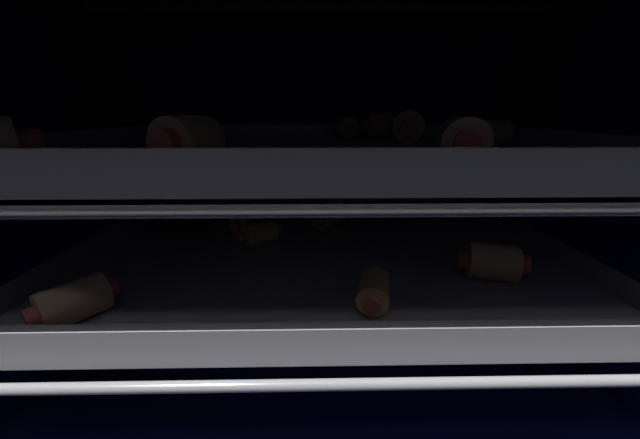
{
  "coord_description": "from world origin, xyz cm",
  "views": [
    {
      "loc": [
        -0.62,
        -32.75,
        26.99
      ],
      "look_at": [
        0.0,
        3.71,
        14.41
      ],
      "focal_mm": 17.54,
      "sensor_mm": 36.0,
      "label": 1
    }
  ],
  "objects_px": {
    "oven_rack_upper": "(321,159)",
    "pig_in_blanket_lower_1": "(247,221)",
    "baking_tray_lower": "(321,249)",
    "pig_in_blanket_upper_6": "(490,133)",
    "pig_in_blanket_upper_8": "(189,140)",
    "pig_in_blanket_upper_0": "(462,140)",
    "pig_in_blanket_lower_3": "(259,233)",
    "baking_tray_upper": "(321,149)",
    "pig_in_blanket_upper_4": "(461,129)",
    "pig_in_blanket_upper_7": "(407,126)",
    "pig_in_blanket_lower_0": "(374,290)",
    "oven_rack_lower": "(321,257)",
    "pig_in_blanket_upper_1": "(180,127)",
    "pig_in_blanket_upper_5": "(383,126)",
    "pig_in_blanket_lower_5": "(328,215)",
    "pig_in_blanket_upper_2": "(344,127)",
    "pig_in_blanket_lower_4": "(492,262)",
    "pig_in_blanket_lower_2": "(74,302)"
  },
  "relations": [
    {
      "from": "oven_rack_upper",
      "to": "baking_tray_upper",
      "type": "bearing_deg",
      "value": -90.0
    },
    {
      "from": "oven_rack_upper",
      "to": "pig_in_blanket_lower_1",
      "type": "bearing_deg",
      "value": 153.86
    },
    {
      "from": "pig_in_blanket_upper_0",
      "to": "pig_in_blanket_upper_5",
      "type": "bearing_deg",
      "value": 93.17
    },
    {
      "from": "baking_tray_lower",
      "to": "pig_in_blanket_lower_0",
      "type": "xyz_separation_m",
      "value": [
        0.04,
        -0.12,
        0.02
      ]
    },
    {
      "from": "pig_in_blanket_lower_1",
      "to": "pig_in_blanket_upper_6",
      "type": "height_order",
      "value": "pig_in_blanket_upper_6"
    },
    {
      "from": "oven_rack_lower",
      "to": "oven_rack_upper",
      "type": "xyz_separation_m",
      "value": [
        0.0,
        0.0,
        0.11
      ]
    },
    {
      "from": "pig_in_blanket_lower_5",
      "to": "pig_in_blanket_upper_1",
      "type": "distance_m",
      "value": 0.21
    },
    {
      "from": "pig_in_blanket_upper_6",
      "to": "pig_in_blanket_upper_8",
      "type": "distance_m",
      "value": 0.27
    },
    {
      "from": "pig_in_blanket_lower_0",
      "to": "pig_in_blanket_upper_7",
      "type": "xyz_separation_m",
      "value": [
        0.06,
        0.15,
        0.12
      ]
    },
    {
      "from": "pig_in_blanket_lower_3",
      "to": "pig_in_blanket_upper_4",
      "type": "distance_m",
      "value": 0.26
    },
    {
      "from": "pig_in_blanket_lower_1",
      "to": "pig_in_blanket_lower_3",
      "type": "height_order",
      "value": "pig_in_blanket_lower_1"
    },
    {
      "from": "oven_rack_lower",
      "to": "pig_in_blanket_upper_0",
      "type": "distance_m",
      "value": 0.2
    },
    {
      "from": "pig_in_blanket_upper_5",
      "to": "pig_in_blanket_upper_4",
      "type": "bearing_deg",
      "value": -28.22
    },
    {
      "from": "pig_in_blanket_upper_5",
      "to": "pig_in_blanket_lower_4",
      "type": "bearing_deg",
      "value": -66.27
    },
    {
      "from": "pig_in_blanket_lower_1",
      "to": "pig_in_blanket_upper_7",
      "type": "height_order",
      "value": "pig_in_blanket_upper_7"
    },
    {
      "from": "pig_in_blanket_lower_3",
      "to": "baking_tray_upper",
      "type": "relative_size",
      "value": 0.11
    },
    {
      "from": "pig_in_blanket_lower_5",
      "to": "pig_in_blanket_upper_8",
      "type": "relative_size",
      "value": 0.94
    },
    {
      "from": "pig_in_blanket_lower_3",
      "to": "pig_in_blanket_upper_8",
      "type": "xyz_separation_m",
      "value": [
        -0.02,
        -0.13,
        0.11
      ]
    },
    {
      "from": "pig_in_blanket_upper_0",
      "to": "pig_in_blanket_upper_6",
      "type": "relative_size",
      "value": 0.98
    },
    {
      "from": "pig_in_blanket_upper_4",
      "to": "pig_in_blanket_upper_7",
      "type": "height_order",
      "value": "pig_in_blanket_upper_7"
    },
    {
      "from": "baking_tray_lower",
      "to": "oven_rack_upper",
      "type": "distance_m",
      "value": 0.1
    },
    {
      "from": "pig_in_blanket_upper_4",
      "to": "pig_in_blanket_upper_8",
      "type": "height_order",
      "value": "pig_in_blanket_upper_8"
    },
    {
      "from": "pig_in_blanket_upper_1",
      "to": "pig_in_blanket_upper_2",
      "type": "bearing_deg",
      "value": 13.84
    },
    {
      "from": "pig_in_blanket_lower_1",
      "to": "oven_rack_upper",
      "type": "bearing_deg",
      "value": -26.14
    },
    {
      "from": "pig_in_blanket_lower_3",
      "to": "baking_tray_upper",
      "type": "height_order",
      "value": "baking_tray_upper"
    },
    {
      "from": "pig_in_blanket_upper_7",
      "to": "pig_in_blanket_lower_2",
      "type": "bearing_deg",
      "value": -149.0
    },
    {
      "from": "baking_tray_lower",
      "to": "pig_in_blanket_upper_1",
      "type": "distance_m",
      "value": 0.22
    },
    {
      "from": "pig_in_blanket_upper_0",
      "to": "pig_in_blanket_upper_7",
      "type": "distance_m",
      "value": 0.15
    },
    {
      "from": "oven_rack_lower",
      "to": "pig_in_blanket_upper_4",
      "type": "relative_size",
      "value": 11.37
    },
    {
      "from": "baking_tray_lower",
      "to": "pig_in_blanket_upper_1",
      "type": "relative_size",
      "value": 9.7
    },
    {
      "from": "pig_in_blanket_lower_0",
      "to": "pig_in_blanket_lower_5",
      "type": "height_order",
      "value": "pig_in_blanket_lower_5"
    },
    {
      "from": "baking_tray_lower",
      "to": "pig_in_blanket_lower_2",
      "type": "distance_m",
      "value": 0.22
    },
    {
      "from": "pig_in_blanket_upper_4",
      "to": "oven_rack_upper",
      "type": "bearing_deg",
      "value": -165.4
    },
    {
      "from": "pig_in_blanket_upper_8",
      "to": "pig_in_blanket_lower_2",
      "type": "bearing_deg",
      "value": -173.23
    },
    {
      "from": "baking_tray_lower",
      "to": "oven_rack_upper",
      "type": "bearing_deg",
      "value": 90.0
    },
    {
      "from": "pig_in_blanket_upper_0",
      "to": "pig_in_blanket_upper_8",
      "type": "xyz_separation_m",
      "value": [
        -0.18,
        -0.0,
        0.0
      ]
    },
    {
      "from": "oven_rack_lower",
      "to": "pig_in_blanket_upper_2",
      "type": "distance_m",
      "value": 0.18
    },
    {
      "from": "oven_rack_lower",
      "to": "pig_in_blanket_lower_5",
      "type": "height_order",
      "value": "pig_in_blanket_lower_5"
    },
    {
      "from": "baking_tray_lower",
      "to": "pig_in_blanket_lower_3",
      "type": "distance_m",
      "value": 0.07
    },
    {
      "from": "pig_in_blanket_upper_6",
      "to": "pig_in_blanket_lower_3",
      "type": "bearing_deg",
      "value": 173.82
    },
    {
      "from": "pig_in_blanket_lower_4",
      "to": "pig_in_blanket_upper_4",
      "type": "bearing_deg",
      "value": 85.68
    },
    {
      "from": "pig_in_blanket_upper_6",
      "to": "pig_in_blanket_lower_2",
      "type": "bearing_deg",
      "value": -161.8
    },
    {
      "from": "pig_in_blanket_lower_3",
      "to": "pig_in_blanket_upper_1",
      "type": "distance_m",
      "value": 0.16
    },
    {
      "from": "baking_tray_lower",
      "to": "baking_tray_upper",
      "type": "xyz_separation_m",
      "value": [
        0.0,
        0.0,
        0.11
      ]
    },
    {
      "from": "pig_in_blanket_lower_0",
      "to": "pig_in_blanket_upper_4",
      "type": "bearing_deg",
      "value": 52.36
    },
    {
      "from": "baking_tray_upper",
      "to": "pig_in_blanket_upper_8",
      "type": "distance_m",
      "value": 0.15
    },
    {
      "from": "baking_tray_lower",
      "to": "pig_in_blanket_upper_4",
      "type": "relative_size",
      "value": 10.19
    },
    {
      "from": "baking_tray_upper",
      "to": "pig_in_blanket_upper_0",
      "type": "height_order",
      "value": "pig_in_blanket_upper_0"
    },
    {
      "from": "pig_in_blanket_lower_1",
      "to": "pig_in_blanket_upper_4",
      "type": "relative_size",
      "value": 1.11
    },
    {
      "from": "oven_rack_upper",
      "to": "pig_in_blanket_upper_7",
      "type": "xyz_separation_m",
      "value": [
        0.1,
        0.04,
        0.03
      ]
    }
  ]
}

